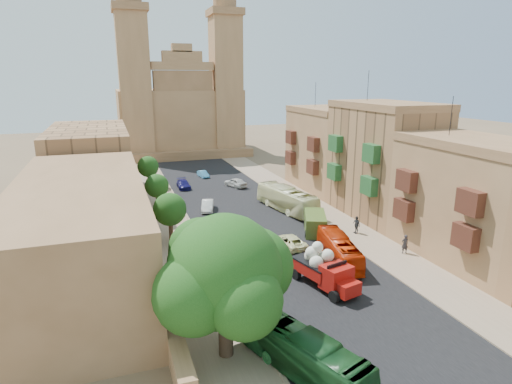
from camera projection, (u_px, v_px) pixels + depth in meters
ground at (396, 361)px, 25.72m from camera, size 260.00×260.00×0.00m
road_surface at (246, 215)px, 53.14m from camera, size 14.00×140.00×0.01m
sidewalk_east at (314, 208)px, 56.12m from camera, size 5.00×140.00×0.01m
sidewalk_west at (169, 223)px, 50.16m from camera, size 5.00×140.00×0.01m
kerb_east at (297, 209)px, 55.32m from camera, size 0.25×140.00×0.12m
kerb_west at (190, 221)px, 50.93m from camera, size 0.25×140.00×0.12m
townhouse_b at (472, 200)px, 39.32m from camera, size 9.00×14.00×14.90m
townhouse_c at (383, 160)px, 51.79m from camera, size 9.00×14.00×17.40m
townhouse_d at (328, 149)px, 64.78m from camera, size 9.00×14.00×15.90m
west_wall at (150, 251)px, 39.85m from camera, size 1.00×40.00×1.80m
west_building_low at (82, 231)px, 35.44m from camera, size 10.00×28.00×8.40m
west_building_mid at (91, 164)px, 59.00m from camera, size 10.00×22.00×10.00m
church at (179, 111)px, 95.11m from camera, size 28.00×22.50×36.30m
ficus_tree at (226, 275)px, 25.06m from camera, size 9.00×8.28×9.00m
street_tree_a at (192, 252)px, 32.61m from camera, size 3.54×3.54×5.44m
street_tree_b at (170, 210)px, 43.61m from camera, size 3.41×3.41×5.24m
street_tree_c at (157, 186)px, 54.68m from camera, size 3.06×3.06×4.70m
street_tree_d at (148, 167)px, 65.59m from camera, size 3.24×3.24×4.98m
red_truck at (325, 269)px, 34.50m from camera, size 3.77×6.54×3.62m
olive_pickup at (315, 223)px, 47.08m from camera, size 3.99×5.50×2.08m
bus_green_north at (301, 352)px, 24.47m from camera, size 5.39×9.53×2.61m
bus_red_east at (339, 249)px, 39.47m from camera, size 3.83×8.80×2.39m
bus_cream_east at (287, 199)px, 54.62m from camera, size 4.54×11.15×3.03m
car_blue_a at (249, 256)px, 39.22m from camera, size 2.58×4.24×1.35m
car_white_a at (208, 206)px, 54.88m from camera, size 2.43×4.24×1.32m
car_cream at (291, 242)px, 42.88m from camera, size 2.26×4.56×1.24m
car_dkblue at (184, 184)px, 66.01m from camera, size 1.82×4.37×1.26m
car_white_b at (235, 182)px, 66.78m from camera, size 3.18×4.55×1.44m
car_blue_b at (203, 174)px, 73.48m from camera, size 1.61×3.43×1.09m
pedestrian_a at (405, 244)px, 41.37m from camera, size 0.75×0.54×1.91m
pedestrian_c at (356, 225)px, 46.74m from camera, size 0.55×1.18×1.96m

